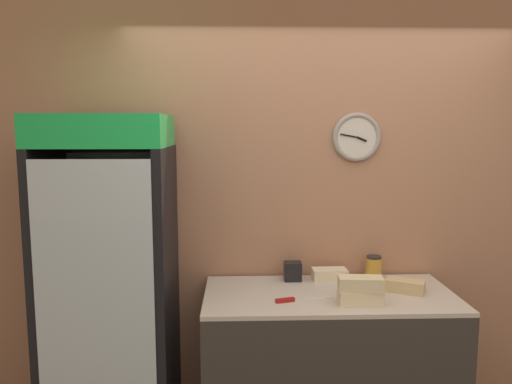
{
  "coord_description": "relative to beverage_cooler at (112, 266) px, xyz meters",
  "views": [
    {
      "loc": [
        -0.53,
        -1.93,
        1.88
      ],
      "look_at": [
        -0.44,
        0.87,
        1.51
      ],
      "focal_mm": 35.0,
      "sensor_mm": 36.0,
      "label": 1
    }
  ],
  "objects": [
    {
      "name": "napkin_dispenser",
      "position": [
        1.1,
        0.17,
        -0.1
      ],
      "size": [
        0.11,
        0.09,
        0.12
      ],
      "color": "black",
      "rests_on": "prep_counter"
    },
    {
      "name": "sandwich_stack_bottom",
      "position": [
        1.43,
        -0.26,
        -0.12
      ],
      "size": [
        0.24,
        0.11,
        0.08
      ],
      "color": "beige",
      "rests_on": "prep_counter"
    },
    {
      "name": "sandwich_flat_right",
      "position": [
        1.75,
        -0.07,
        -0.12
      ],
      "size": [
        0.25,
        0.2,
        0.07
      ],
      "color": "tan",
      "rests_on": "prep_counter"
    },
    {
      "name": "chefs_knife",
      "position": [
        1.08,
        -0.2,
        -0.15
      ],
      "size": [
        0.35,
        0.13,
        0.02
      ],
      "color": "silver",
      "rests_on": "prep_counter"
    },
    {
      "name": "wall_back",
      "position": [
        1.29,
        0.33,
        0.3
      ],
      "size": [
        5.2,
        0.09,
        2.7
      ],
      "color": "#AD7A5B",
      "rests_on": "ground_plane"
    },
    {
      "name": "sandwich_stack_middle",
      "position": [
        1.43,
        -0.26,
        -0.04
      ],
      "size": [
        0.25,
        0.13,
        0.08
      ],
      "color": "beige",
      "rests_on": "sandwich_stack_bottom"
    },
    {
      "name": "condiment_jar",
      "position": [
        1.63,
        0.2,
        -0.08
      ],
      "size": [
        0.1,
        0.1,
        0.15
      ],
      "color": "gold",
      "rests_on": "prep_counter"
    },
    {
      "name": "sandwich_flat_left",
      "position": [
        1.34,
        0.17,
        -0.12
      ],
      "size": [
        0.22,
        0.12,
        0.07
      ],
      "color": "beige",
      "rests_on": "prep_counter"
    },
    {
      "name": "beverage_cooler",
      "position": [
        0.0,
        0.0,
        0.0
      ],
      "size": [
        0.72,
        0.65,
        1.94
      ],
      "color": "black",
      "rests_on": "ground_plane"
    },
    {
      "name": "prep_counter",
      "position": [
        1.29,
        -0.07,
        -0.6
      ],
      "size": [
        1.48,
        0.7,
        0.9
      ],
      "color": "#332D28",
      "rests_on": "ground_plane"
    }
  ]
}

